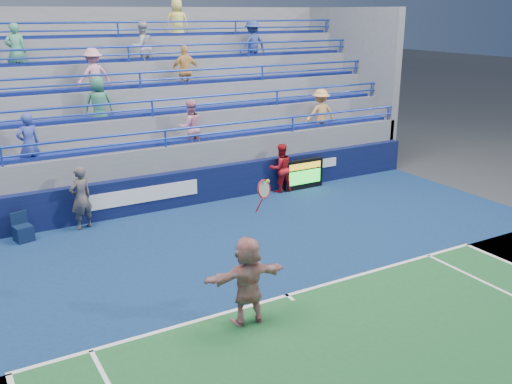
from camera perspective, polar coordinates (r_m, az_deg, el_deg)
ground at (r=12.17m, az=3.13°, el=-10.37°), size 120.00×120.00×0.00m
sponsor_wall at (r=17.35m, az=-8.54°, el=0.15°), size 18.00×0.32×1.10m
bleacher_stand at (r=20.56m, az=-12.61°, el=5.55°), size 18.00×5.60×6.13m
serve_speed_board at (r=19.10m, az=4.78°, el=1.79°), size 1.46×0.18×1.01m
judge_chair at (r=15.97m, az=-22.26°, el=-3.74°), size 0.52×0.52×0.77m
tennis_player at (r=10.83m, az=-0.83°, el=-8.84°), size 1.67×0.68×2.82m
line_judge at (r=16.10m, az=-17.12°, el=-0.58°), size 0.76×0.63×1.78m
ball_girl at (r=18.65m, az=2.48°, el=2.41°), size 0.83×0.67×1.62m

